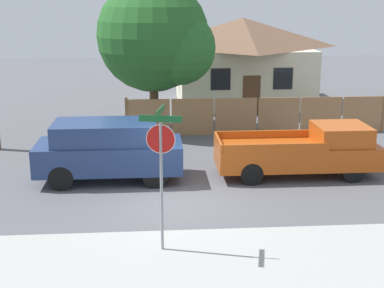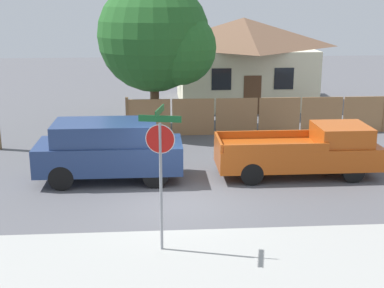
{
  "view_description": "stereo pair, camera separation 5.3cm",
  "coord_description": "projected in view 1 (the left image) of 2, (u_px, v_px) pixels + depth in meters",
  "views": [
    {
      "loc": [
        -0.66,
        -14.74,
        5.81
      ],
      "look_at": [
        0.48,
        0.59,
        1.6
      ],
      "focal_mm": 50.0,
      "sensor_mm": 36.0,
      "label": 1
    },
    {
      "loc": [
        -0.61,
        -14.74,
        5.81
      ],
      "look_at": [
        0.48,
        0.59,
        1.6
      ],
      "focal_mm": 50.0,
      "sensor_mm": 36.0,
      "label": 2
    }
  ],
  "objects": [
    {
      "name": "oak_tree",
      "position": [
        158.0,
        38.0,
        23.29
      ],
      "size": [
        5.17,
        4.92,
        6.68
      ],
      "color": "brown",
      "rests_on": "ground"
    },
    {
      "name": "wooden_fence",
      "position": [
        257.0,
        116.0,
        23.42
      ],
      "size": [
        11.53,
        0.12,
        1.71
      ],
      "color": "#997047",
      "rests_on": "ground"
    },
    {
      "name": "red_suv",
      "position": [
        109.0,
        149.0,
        17.39
      ],
      "size": [
        4.71,
        1.99,
        1.96
      ],
      "rotation": [
        0.0,
        0.0,
        0.0
      ],
      "color": "navy",
      "rests_on": "ground"
    },
    {
      "name": "sidewalk_strip",
      "position": [
        185.0,
        259.0,
        12.29
      ],
      "size": [
        36.0,
        3.2,
        0.01
      ],
      "color": "#A3A39E",
      "rests_on": "ground"
    },
    {
      "name": "house",
      "position": [
        242.0,
        59.0,
        30.07
      ],
      "size": [
        7.7,
        6.91,
        4.76
      ],
      "color": "beige",
      "rests_on": "ground"
    },
    {
      "name": "stop_sign",
      "position": [
        161.0,
        155.0,
        12.17
      ],
      "size": [
        0.97,
        0.87,
        3.45
      ],
      "rotation": [
        0.0,
        0.0,
        -0.22
      ],
      "color": "gray",
      "rests_on": "ground"
    },
    {
      "name": "orange_pickup",
      "position": [
        304.0,
        151.0,
        17.91
      ],
      "size": [
        5.4,
        1.88,
        1.73
      ],
      "rotation": [
        0.0,
        0.0,
        0.0
      ],
      "color": "#B74C14",
      "rests_on": "ground"
    },
    {
      "name": "ground_plane",
      "position": [
        177.0,
        202.0,
        15.76
      ],
      "size": [
        80.0,
        80.0,
        0.0
      ],
      "primitive_type": "plane",
      "color": "#56565B"
    }
  ]
}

